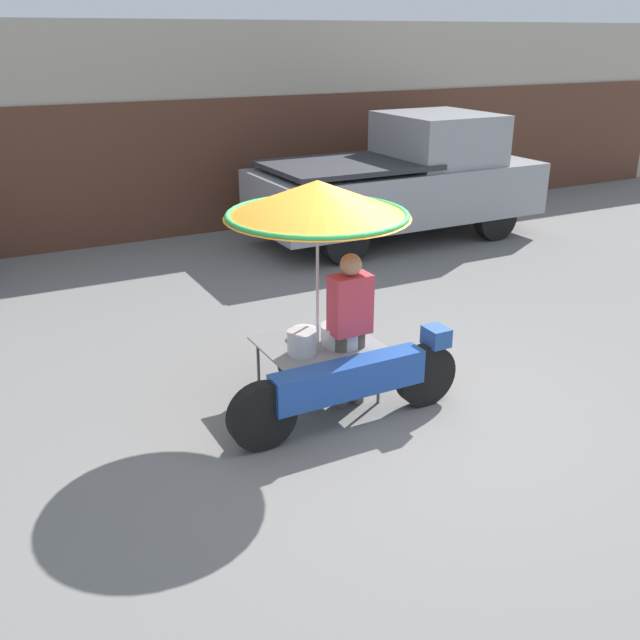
% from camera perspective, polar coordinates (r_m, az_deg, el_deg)
% --- Properties ---
extents(ground_plane, '(36.00, 36.00, 0.00)m').
position_cam_1_polar(ground_plane, '(6.86, 4.76, -7.21)').
color(ground_plane, slate).
extents(shopfront_building, '(28.00, 2.06, 3.55)m').
position_cam_1_polar(shopfront_building, '(13.52, -14.04, 14.67)').
color(shopfront_building, '#B2A893').
rests_on(shopfront_building, ground).
extents(vendor_motorcycle_cart, '(2.31, 1.69, 2.14)m').
position_cam_1_polar(vendor_motorcycle_cart, '(6.40, 0.24, 6.11)').
color(vendor_motorcycle_cart, black).
rests_on(vendor_motorcycle_cart, ground).
extents(vendor_person, '(0.38, 0.22, 1.51)m').
position_cam_1_polar(vendor_person, '(6.60, 2.40, -0.28)').
color(vendor_person, '#4C473D').
rests_on(vendor_person, ground).
extents(pickup_truck, '(4.97, 1.97, 2.08)m').
position_cam_1_polar(pickup_truck, '(12.45, 6.74, 10.99)').
color(pickup_truck, black).
rests_on(pickup_truck, ground).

